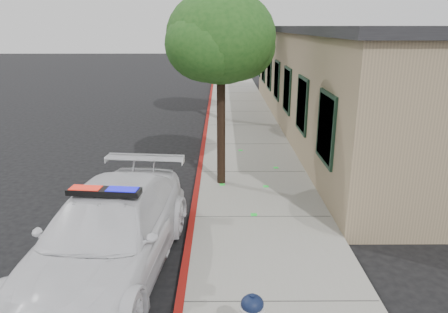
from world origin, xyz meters
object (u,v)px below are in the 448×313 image
street_tree_mid (221,12)px  street_tree_far (222,17)px  clapboard_building (364,79)px  street_tree_near (221,41)px  police_car (108,234)px

street_tree_mid → street_tree_far: (0.04, -0.05, -0.21)m
clapboard_building → street_tree_far: (-5.95, 1.11, 2.47)m
clapboard_building → street_tree_near: size_ratio=4.19×
street_tree_near → street_tree_far: 8.01m
police_car → street_tree_near: bearing=70.0°
clapboard_building → street_tree_mid: street_tree_mid is taller
clapboard_building → street_tree_near: street_tree_near is taller
street_tree_near → street_tree_far: bearing=89.8°
street_tree_near → street_tree_mid: (-0.01, 8.02, 0.94)m
police_car → street_tree_near: size_ratio=1.08×
clapboard_building → street_tree_mid: 6.66m
police_car → street_tree_far: size_ratio=0.91×
clapboard_building → street_tree_mid: (-5.99, 1.16, 2.68)m
clapboard_building → street_tree_mid: size_ratio=3.38×
clapboard_building → police_car: (-7.97, -10.94, -1.37)m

